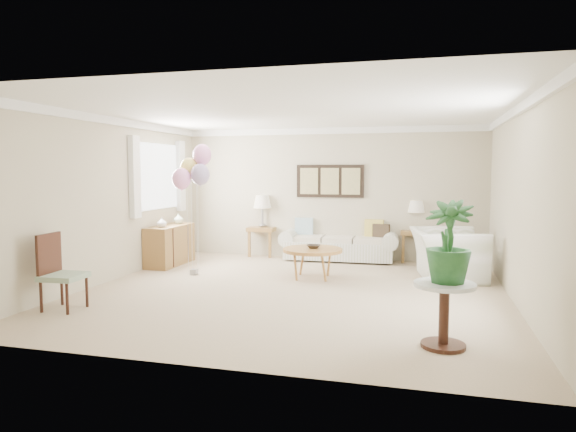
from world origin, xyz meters
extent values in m
plane|color=tan|center=(0.00, 0.00, 0.00)|extent=(6.00, 6.00, 0.00)
cube|color=#B8B092|center=(0.00, 3.00, 1.30)|extent=(6.00, 0.04, 2.60)
cube|color=#B8B092|center=(0.00, -3.00, 1.30)|extent=(6.00, 0.04, 2.60)
cube|color=#B8B092|center=(-3.00, 0.00, 1.30)|extent=(0.04, 6.00, 2.60)
cube|color=#B8B092|center=(3.00, 0.00, 1.30)|extent=(0.04, 6.00, 2.60)
cube|color=white|center=(0.00, 0.00, 2.59)|extent=(6.00, 6.00, 0.02)
cube|color=white|center=(0.00, 2.97, 2.54)|extent=(6.00, 0.06, 0.12)
cube|color=white|center=(-2.97, 0.00, 2.54)|extent=(0.06, 6.00, 0.12)
cube|color=white|center=(2.97, 0.00, 2.54)|extent=(0.06, 6.00, 0.12)
cube|color=white|center=(-2.98, 1.50, 1.65)|extent=(0.04, 1.40, 1.20)
cube|color=white|center=(-2.94, 0.65, 1.65)|extent=(0.10, 0.22, 1.40)
cube|color=white|center=(-2.94, 2.35, 1.65)|extent=(0.10, 0.22, 1.40)
cube|color=black|center=(0.00, 2.97, 1.55)|extent=(1.35, 0.04, 0.65)
cube|color=#8C8C59|center=(-0.42, 2.94, 1.55)|extent=(0.36, 0.02, 0.52)
cube|color=#8C8C59|center=(0.00, 2.94, 1.55)|extent=(0.36, 0.02, 0.52)
cube|color=#8C8C59|center=(0.42, 2.94, 1.55)|extent=(0.36, 0.02, 0.52)
cube|color=silver|center=(0.22, 2.83, 0.21)|extent=(2.11, 0.91, 0.34)
cube|color=silver|center=(0.22, 3.14, 0.59)|extent=(2.10, 0.27, 0.52)
cylinder|color=silver|center=(-0.78, 2.83, 0.43)|extent=(0.33, 0.86, 0.30)
cylinder|color=silver|center=(1.22, 2.83, 0.43)|extent=(0.33, 0.86, 0.30)
cube|color=beige|center=(-0.38, 2.78, 0.42)|extent=(0.59, 0.70, 0.11)
cube|color=beige|center=(0.22, 2.78, 0.42)|extent=(0.59, 0.70, 0.11)
cube|color=beige|center=(0.82, 2.78, 0.42)|extent=(0.59, 0.70, 0.11)
cube|color=#9ABCC7|center=(-0.52, 2.94, 0.63)|extent=(0.36, 0.11, 0.36)
cube|color=gold|center=(0.88, 2.94, 0.63)|extent=(0.36, 0.11, 0.36)
cube|color=#372B1D|center=(1.03, 2.87, 0.57)|extent=(0.32, 0.10, 0.32)
cube|color=silver|center=(0.22, 2.83, 0.02)|extent=(1.90, 0.76, 0.04)
cube|color=olive|center=(-1.39, 2.91, 0.56)|extent=(0.55, 0.50, 0.08)
cube|color=olive|center=(-1.62, 2.71, 0.26)|extent=(0.05, 0.05, 0.52)
cube|color=olive|center=(-1.17, 2.71, 0.26)|extent=(0.05, 0.05, 0.52)
cube|color=olive|center=(-1.62, 3.11, 0.26)|extent=(0.05, 0.05, 0.52)
cube|color=olive|center=(-1.17, 3.11, 0.26)|extent=(0.05, 0.05, 0.52)
cube|color=olive|center=(1.68, 3.03, 0.57)|extent=(0.56, 0.51, 0.08)
cube|color=olive|center=(1.45, 2.82, 0.27)|extent=(0.05, 0.05, 0.53)
cube|color=olive|center=(1.90, 2.82, 0.27)|extent=(0.05, 0.05, 0.53)
cube|color=olive|center=(1.45, 3.23, 0.27)|extent=(0.05, 0.05, 0.53)
cube|color=olive|center=(1.90, 3.23, 0.27)|extent=(0.05, 0.05, 0.53)
cylinder|color=gray|center=(-1.39, 2.91, 0.63)|extent=(0.15, 0.15, 0.07)
cylinder|color=gray|center=(-1.39, 2.91, 0.83)|extent=(0.04, 0.04, 0.33)
cone|color=silver|center=(-1.39, 2.91, 1.12)|extent=(0.37, 0.37, 0.26)
cylinder|color=gray|center=(1.68, 3.03, 0.64)|extent=(0.13, 0.13, 0.06)
cylinder|color=gray|center=(1.68, 3.03, 0.81)|extent=(0.04, 0.04, 0.29)
cone|color=silver|center=(1.68, 3.03, 1.07)|extent=(0.33, 0.33, 0.23)
cylinder|color=#9D6837|center=(0.08, 0.99, 0.47)|extent=(0.98, 0.98, 0.05)
cylinder|color=#9D6837|center=(0.31, 1.22, 0.22)|extent=(0.04, 0.04, 0.44)
cylinder|color=#9D6837|center=(-0.15, 1.22, 0.22)|extent=(0.04, 0.04, 0.44)
cylinder|color=#9D6837|center=(-0.15, 0.76, 0.22)|extent=(0.04, 0.04, 0.44)
cylinder|color=#9D6837|center=(0.31, 0.76, 0.22)|extent=(0.04, 0.04, 0.44)
imported|color=black|center=(0.08, 1.02, 0.52)|extent=(0.27, 0.27, 0.06)
imported|color=silver|center=(2.21, 1.57, 0.40)|extent=(1.26, 1.39, 0.80)
cylinder|color=silver|center=(2.03, -1.90, 0.63)|extent=(0.60, 0.60, 0.04)
cylinder|color=#34180F|center=(2.03, -1.90, 0.31)|extent=(0.10, 0.10, 0.60)
cylinder|color=#34180F|center=(2.03, -1.90, 0.01)|extent=(0.44, 0.44, 0.01)
imported|color=#1A4820|center=(2.06, -1.88, 1.06)|extent=(0.56, 0.56, 0.82)
cube|color=gray|center=(-2.55, -1.68, 0.42)|extent=(0.50, 0.50, 0.07)
cylinder|color=#34180F|center=(-2.74, -1.87, 0.20)|extent=(0.04, 0.04, 0.39)
cylinder|color=#34180F|center=(-2.36, -1.87, 0.20)|extent=(0.04, 0.04, 0.39)
cylinder|color=#34180F|center=(-2.74, -1.49, 0.20)|extent=(0.04, 0.04, 0.39)
cylinder|color=#34180F|center=(-2.36, -1.49, 0.20)|extent=(0.04, 0.04, 0.39)
cube|color=#34180F|center=(-2.76, -1.68, 0.71)|extent=(0.06, 0.45, 0.52)
cube|color=olive|center=(-2.76, 1.50, 0.37)|extent=(0.45, 1.20, 0.74)
cube|color=#34180F|center=(-2.75, 1.20, 0.37)|extent=(0.46, 0.02, 0.70)
cube|color=#34180F|center=(-2.75, 1.80, 0.37)|extent=(0.46, 0.02, 0.70)
imported|color=silver|center=(-2.74, 1.18, 0.83)|extent=(0.18, 0.18, 0.18)
imported|color=#A0B297|center=(-2.74, 1.83, 0.84)|extent=(0.25, 0.25, 0.20)
cube|color=gray|center=(-1.93, 0.77, 0.04)|extent=(0.11, 0.11, 0.09)
ellipsoid|color=#FF97DC|center=(-2.07, 0.64, 1.62)|extent=(0.31, 0.31, 0.36)
cylinder|color=silver|center=(-2.00, 0.70, 0.77)|extent=(0.01, 0.01, 1.35)
ellipsoid|color=#A993C8|center=(-1.77, 0.74, 1.69)|extent=(0.31, 0.31, 0.36)
cylinder|color=silver|center=(-1.85, 0.75, 0.80)|extent=(0.01, 0.01, 1.42)
ellipsoid|color=#F8E166|center=(-2.03, 0.85, 1.79)|extent=(0.31, 0.31, 0.36)
cylinder|color=silver|center=(-1.98, 0.81, 0.85)|extent=(0.01, 0.01, 1.53)
ellipsoid|color=#FF97DC|center=(-1.81, 0.91, 2.02)|extent=(0.31, 0.31, 0.36)
cylinder|color=silver|center=(-1.87, 0.84, 0.97)|extent=(0.01, 0.01, 1.76)
camera|label=1|loc=(1.82, -7.10, 1.75)|focal=32.00mm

